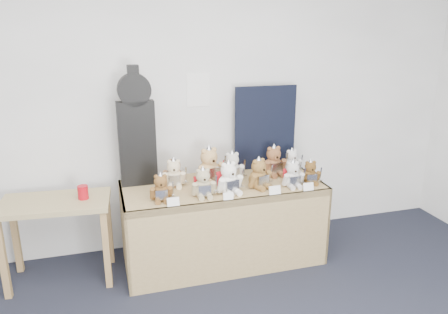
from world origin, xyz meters
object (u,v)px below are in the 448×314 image
object	(u,v)px
teddy_front_far_left	(161,189)
teddy_back_left	(174,174)
teddy_back_right	(274,162)
teddy_back_end	(292,162)
teddy_front_end	(310,173)
teddy_back_centre_right	(232,167)
teddy_front_centre	(229,179)
teddy_back_far_left	(174,173)
guitar_case	(136,128)
red_cup	(83,192)
teddy_back_centre_left	(210,166)
display_table	(225,204)
side_table	(56,215)
teddy_front_left	(203,184)
teddy_front_far_right	(293,175)
teddy_front_right	(259,175)

from	to	relation	value
teddy_front_far_left	teddy_back_left	world-z (taller)	teddy_back_left
teddy_back_right	teddy_back_end	distance (m)	0.19
teddy_front_end	teddy_back_end	xyz separation A→B (m)	(-0.03, 0.32, 0.01)
teddy_back_centre_right	teddy_back_end	world-z (taller)	teddy_back_centre_right
teddy_front_far_left	teddy_front_centre	bearing A→B (deg)	4.80
teddy_back_left	teddy_back_far_left	bearing A→B (deg)	84.60
guitar_case	red_cup	bearing A→B (deg)	-160.84
teddy_back_centre_left	display_table	bearing A→B (deg)	-75.05
display_table	red_cup	size ratio (longest dim) A/B	15.65
display_table	side_table	xyz separation A→B (m)	(-1.36, 0.13, 0.02)
teddy_front_left	teddy_back_end	distance (m)	0.99
side_table	teddy_back_right	size ratio (longest dim) A/B	2.86
red_cup	teddy_front_end	bearing A→B (deg)	-6.59
teddy_back_centre_right	teddy_back_far_left	size ratio (longest dim) A/B	1.13
side_table	teddy_front_far_right	xyz separation A→B (m)	(1.91, -0.26, 0.24)
teddy_front_right	teddy_front_far_right	bearing A→B (deg)	-31.32
teddy_back_left	teddy_back_centre_left	size ratio (longest dim) A/B	0.77
side_table	teddy_back_centre_left	world-z (taller)	teddy_back_centre_left
teddy_front_centre	teddy_back_right	world-z (taller)	teddy_back_right
side_table	teddy_front_end	xyz separation A→B (m)	(2.09, -0.24, 0.23)
teddy_back_end	red_cup	bearing A→B (deg)	175.66
side_table	teddy_back_right	distance (m)	1.89
teddy_front_left	teddy_back_left	xyz separation A→B (m)	(-0.18, 0.29, 0.00)
side_table	teddy_back_right	xyz separation A→B (m)	(1.87, 0.06, 0.26)
side_table	teddy_front_far_right	world-z (taller)	teddy_front_far_right
teddy_front_far_left	teddy_back_centre_left	bearing A→B (deg)	36.96
guitar_case	teddy_back_left	size ratio (longest dim) A/B	3.74
teddy_front_far_right	teddy_back_far_left	bearing A→B (deg)	161.08
teddy_front_left	teddy_back_left	distance (m)	0.34
side_table	teddy_front_left	world-z (taller)	teddy_front_left
display_table	teddy_front_far_left	size ratio (longest dim) A/B	7.01
teddy_front_centre	teddy_back_far_left	xyz separation A→B (m)	(-0.39, 0.33, -0.02)
side_table	teddy_front_centre	xyz separation A→B (m)	(1.35, -0.25, 0.26)
red_cup	teddy_back_end	xyz separation A→B (m)	(1.84, 0.11, 0.06)
teddy_front_centre	teddy_front_far_right	size ratio (longest dim) A/B	1.18
guitar_case	teddy_back_end	bearing A→B (deg)	-3.70
guitar_case	red_cup	size ratio (longest dim) A/B	9.19
red_cup	teddy_back_centre_left	bearing A→B (deg)	3.24
teddy_front_left	teddy_front_far_right	distance (m)	0.77
display_table	teddy_back_centre_right	xyz separation A→B (m)	(0.12, 0.17, 0.27)
display_table	teddy_back_centre_right	distance (m)	0.34
display_table	teddy_back_far_left	size ratio (longest dim) A/B	6.81
teddy_back_centre_left	teddy_back_far_left	xyz separation A→B (m)	(-0.30, 0.04, -0.04)
teddy_back_centre_right	red_cup	bearing A→B (deg)	-171.94
teddy_front_right	teddy_back_left	size ratio (longest dim) A/B	1.07
teddy_front_far_left	teddy_back_right	xyz separation A→B (m)	(1.07, 0.32, 0.02)
side_table	teddy_back_centre_right	bearing A→B (deg)	6.39
red_cup	teddy_back_centre_right	bearing A→B (deg)	3.01
teddy_back_left	guitar_case	bearing A→B (deg)	162.40
guitar_case	teddy_front_left	xyz separation A→B (m)	(0.46, -0.41, -0.39)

